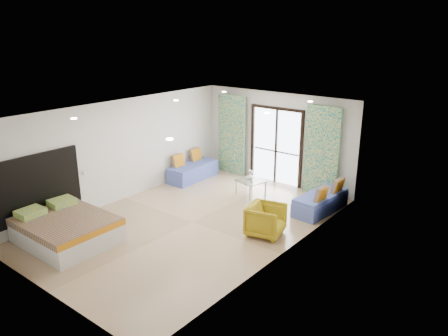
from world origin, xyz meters
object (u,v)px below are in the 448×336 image
Objects in this scene: coffee_table at (251,182)px; bed at (66,229)px; daybed_left at (193,171)px; daybed_right at (321,202)px; armchair at (266,219)px.

bed is at bearing -108.12° from coffee_table.
daybed_left reaches higher than daybed_right.
daybed_left is 1.00× the size of daybed_right.
bed is 6.12m from daybed_right.
daybed_left is (-0.64, 4.78, -0.03)m from bed.
armchair is (-0.37, -1.99, 0.13)m from daybed_right.
daybed_right is at bearing 54.07° from bed.
bed is at bearing -84.26° from daybed_left.
daybed_left is 2.21× the size of armchair.
armchair is at bearing -47.03° from coffee_table.
daybed_left is at bearing 51.90° from armchair.
coffee_table is at bearing 29.90° from armchair.
coffee_table is at bearing -2.22° from daybed_left.
armchair is at bearing -95.79° from daybed_right.
armchair reaches higher than bed.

